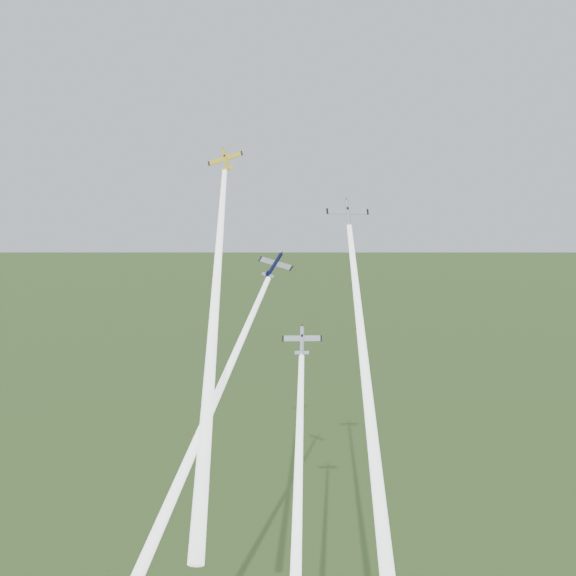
% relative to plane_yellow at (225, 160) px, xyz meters
% --- Properties ---
extents(plane_yellow, '(9.42, 7.27, 7.57)m').
position_rel_plane_yellow_xyz_m(plane_yellow, '(0.00, 0.00, 0.00)').
color(plane_yellow, yellow).
extents(smoke_trail_yellow, '(18.76, 52.70, 53.15)m').
position_rel_plane_yellow_xyz_m(smoke_trail_yellow, '(8.73, -27.42, -27.98)').
color(smoke_trail_yellow, white).
extents(plane_navy, '(8.81, 6.84, 7.11)m').
position_rel_plane_yellow_xyz_m(plane_navy, '(11.52, -4.36, -19.86)').
color(plane_navy, black).
extents(smoke_trail_navy, '(11.49, 53.86, 52.84)m').
position_rel_plane_yellow_xyz_m(smoke_trail_navy, '(6.66, -32.56, -47.68)').
color(smoke_trail_navy, white).
extents(plane_silver_right, '(9.76, 9.01, 6.62)m').
position_rel_plane_yellow_xyz_m(plane_silver_right, '(24.69, 0.10, -10.04)').
color(plane_silver_right, '#B5BDC5').
extents(smoke_trail_silver_right, '(20.48, 50.57, 51.65)m').
position_rel_plane_yellow_xyz_m(smoke_trail_silver_right, '(34.36, -26.18, -37.27)').
color(smoke_trail_silver_right, white).
extents(plane_silver_low, '(8.49, 7.50, 5.87)m').
position_rel_plane_yellow_xyz_m(plane_silver_low, '(19.83, -13.62, -31.87)').
color(plane_silver_low, silver).
extents(smoke_trail_silver_low, '(14.84, 47.92, 47.71)m').
position_rel_plane_yellow_xyz_m(smoke_trail_silver_low, '(26.51, -38.72, -57.13)').
color(smoke_trail_silver_low, white).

